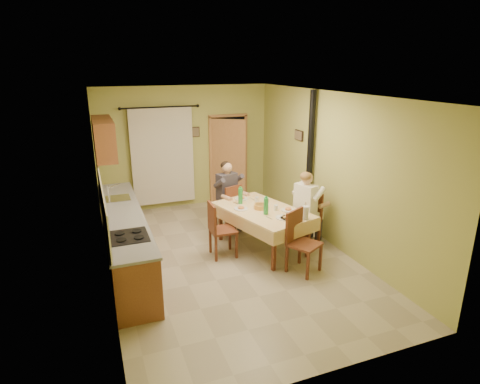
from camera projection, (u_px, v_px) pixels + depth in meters
name	position (u px, v px, depth m)	size (l,w,h in m)	color
floor	(229.00, 257.00, 7.06)	(4.00, 6.00, 0.01)	tan
room_shell	(228.00, 156.00, 6.50)	(4.04, 6.04, 2.82)	tan
kitchen_run	(124.00, 238.00, 6.68)	(0.64, 3.64, 1.56)	brown
upper_cabinets	(104.00, 138.00, 7.35)	(0.35, 1.40, 0.70)	brown
curtain	(163.00, 156.00, 9.06)	(1.70, 0.07, 2.22)	black
doorway	(229.00, 160.00, 9.63)	(0.96, 0.51, 2.15)	black
dining_table	(262.00, 229.00, 7.31)	(1.54, 2.03, 0.76)	#DFBA79
tableware	(267.00, 207.00, 7.11)	(1.01, 1.54, 0.33)	white
chair_far	(229.00, 216.00, 8.17)	(0.52, 0.52, 0.97)	#5E2C19
chair_near	(303.00, 255.00, 6.51)	(0.62, 0.62, 1.02)	#5E2C19
chair_right	(306.00, 229.00, 7.51)	(0.55, 0.55, 0.99)	#5E2C19
chair_left	(222.00, 240.00, 7.05)	(0.44, 0.44, 0.99)	#5E2C19
man_far	(228.00, 188.00, 8.00)	(0.65, 0.58, 1.39)	#38333D
man_right	(307.00, 200.00, 7.32)	(0.58, 0.65, 1.39)	white
stove_flue	(309.00, 182.00, 7.93)	(0.24, 0.24, 2.80)	black
picture_back	(195.00, 132.00, 9.25)	(0.19, 0.03, 0.23)	black
picture_right	(299.00, 135.00, 8.24)	(0.03, 0.31, 0.21)	brown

